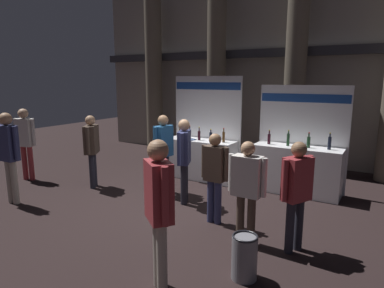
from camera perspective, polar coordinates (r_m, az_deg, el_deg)
name	(u,v)px	position (r m, az deg, el deg)	size (l,w,h in m)	color
ground_plane	(174,207)	(6.70, -3.14, -10.65)	(24.00, 24.00, 0.00)	black
hall_colonnade	(259,67)	(10.38, 11.42, 12.78)	(11.67, 1.07, 5.85)	gray
exhibitor_booth_0	(201,154)	(8.41, 1.62, -1.70)	(1.86, 0.73, 2.55)	white
exhibitor_booth_1	(297,165)	(7.67, 17.54, -3.52)	(1.95, 0.66, 2.35)	white
trash_bin	(244,257)	(4.44, 8.97, -18.56)	(0.32, 0.32, 0.58)	slate
visitor_0	(247,184)	(5.03, 9.38, -6.74)	(0.60, 0.24, 1.59)	#47382D
visitor_1	(215,172)	(5.71, 3.90, -4.78)	(0.52, 0.23, 1.58)	navy
visitor_2	(25,138)	(9.11, -26.65, 0.98)	(0.55, 0.32, 1.78)	maroon
visitor_3	(9,150)	(7.49, -28.90, -0.87)	(0.55, 0.25, 1.84)	#ADA393
visitor_4	(297,187)	(4.96, 17.50, -7.11)	(0.40, 0.51, 1.63)	#23232D
visitor_5	(184,154)	(6.60, -1.35, -1.66)	(0.36, 0.57, 1.71)	#23232D
visitor_6	(92,144)	(7.93, -16.83, -0.04)	(0.46, 0.53, 1.67)	#23232D
visitor_7	(159,201)	(3.87, -5.68, -9.74)	(0.47, 0.44, 1.82)	#ADA393
visitor_8	(164,147)	(7.22, -4.91, -0.48)	(0.30, 0.54, 1.73)	#23232D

